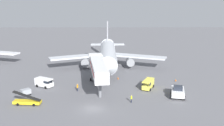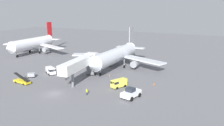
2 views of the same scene
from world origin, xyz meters
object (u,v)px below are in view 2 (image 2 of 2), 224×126
at_px(safety_cone_bravo, 109,75).
at_px(ground_crew_worker_foreground, 87,92).
at_px(service_van_rear_right, 119,83).
at_px(service_van_mid_left, 51,70).
at_px(belt_loader_truck, 22,81).
at_px(jet_bridge, 82,63).
at_px(airplane_at_gate, 116,55).
at_px(airplane_background, 33,43).
at_px(baggage_cart_near_center, 31,75).
at_px(pushback_tug, 131,93).
at_px(safety_cone_alpha, 154,84).
at_px(ground_crew_worker_midground, 66,77).

bearing_deg(safety_cone_bravo, ground_crew_worker_foreground, -82.16).
distance_m(service_van_rear_right, ground_crew_worker_foreground, 9.97).
bearing_deg(safety_cone_bravo, service_van_mid_left, -160.81).
height_order(belt_loader_truck, service_van_rear_right, belt_loader_truck).
bearing_deg(belt_loader_truck, jet_bridge, 34.67).
xyz_separation_m(service_van_rear_right, ground_crew_worker_foreground, (-4.75, -8.75, -0.41)).
height_order(belt_loader_truck, service_van_mid_left, belt_loader_truck).
xyz_separation_m(airplane_at_gate, service_van_mid_left, (-15.72, -17.44, -3.44)).
relative_size(service_van_rear_right, service_van_mid_left, 1.01).
bearing_deg(service_van_rear_right, airplane_background, 155.99).
bearing_deg(baggage_cart_near_center, airplane_background, 133.78).
distance_m(pushback_tug, service_van_mid_left, 32.40).
bearing_deg(safety_cone_alpha, jet_bridge, -164.21).
bearing_deg(pushback_tug, jet_bridge, 162.55).
distance_m(airplane_at_gate, service_van_mid_left, 23.73).
xyz_separation_m(airplane_at_gate, baggage_cart_near_center, (-18.65, -23.24, -3.91)).
distance_m(baggage_cart_near_center, ground_crew_worker_midground, 11.84).
xyz_separation_m(airplane_at_gate, ground_crew_worker_midground, (-7.13, -20.53, -3.74)).
bearing_deg(airplane_at_gate, safety_cone_bravo, -75.37).
bearing_deg(airplane_at_gate, belt_loader_truck, -120.13).
distance_m(service_van_mid_left, airplane_background, 39.28).
bearing_deg(baggage_cart_near_center, jet_bridge, 15.13).
distance_m(service_van_rear_right, baggage_cart_near_center, 28.90).
bearing_deg(airplane_background, service_van_mid_left, -37.21).
relative_size(ground_crew_worker_midground, airplane_background, 0.05).
bearing_deg(safety_cone_alpha, pushback_tug, -101.51).
bearing_deg(airplane_at_gate, ground_crew_worker_midground, -109.15).
relative_size(ground_crew_worker_foreground, ground_crew_worker_midground, 0.92).
distance_m(airplane_at_gate, service_van_rear_right, 21.80).
height_order(airplane_at_gate, safety_cone_alpha, airplane_at_gate).
relative_size(airplane_at_gate, safety_cone_alpha, 56.90).
bearing_deg(safety_cone_bravo, service_van_rear_right, -48.96).
distance_m(jet_bridge, ground_crew_worker_midground, 6.78).
xyz_separation_m(pushback_tug, baggage_cart_near_center, (-34.55, 1.32, -0.44)).
distance_m(pushback_tug, airplane_background, 70.00).
bearing_deg(airplane_background, baggage_cart_near_center, -46.22).
relative_size(baggage_cart_near_center, ground_crew_worker_foreground, 1.48).
bearing_deg(pushback_tug, baggage_cart_near_center, 177.82).
bearing_deg(ground_crew_worker_midground, service_van_mid_left, 160.18).
xyz_separation_m(baggage_cart_near_center, safety_cone_bravo, (21.52, 12.27, -0.48)).
relative_size(safety_cone_alpha, safety_cone_bravo, 1.00).
relative_size(airplane_at_gate, ground_crew_worker_midground, 20.04).
relative_size(jet_bridge, ground_crew_worker_foreground, 11.64).
relative_size(belt_loader_truck, service_van_rear_right, 1.17).
bearing_deg(ground_crew_worker_foreground, airplane_background, 146.80).
xyz_separation_m(airplane_at_gate, ground_crew_worker_foreground, (5.19, -27.85, -3.81)).
relative_size(airplane_at_gate, belt_loader_truck, 6.30).
xyz_separation_m(service_van_mid_left, ground_crew_worker_foreground, (20.91, -10.41, -0.38)).
distance_m(ground_crew_worker_midground, airplane_background, 48.06).
xyz_separation_m(airplane_at_gate, safety_cone_alpha, (18.24, -13.01, -4.39)).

